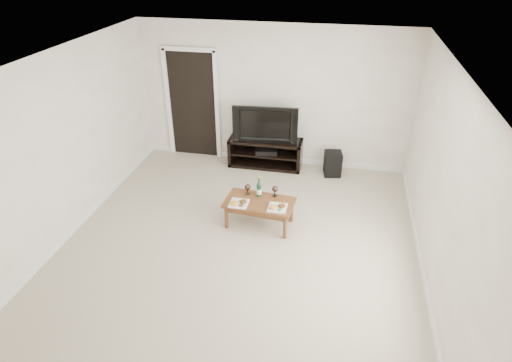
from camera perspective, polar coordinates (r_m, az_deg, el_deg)
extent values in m
plane|color=#BAAC95|center=(6.19, -2.33, -8.64)|extent=(5.50, 5.50, 0.00)
cube|color=white|center=(7.98, 2.29, 11.20)|extent=(5.00, 0.04, 2.60)
cube|color=white|center=(5.00, -2.96, 15.57)|extent=(5.00, 5.50, 0.04)
cube|color=black|center=(8.41, -8.41, 9.93)|extent=(0.90, 0.02, 2.05)
cube|color=black|center=(8.13, 1.25, 3.78)|extent=(1.38, 0.45, 0.55)
imported|color=black|center=(7.88, 1.30, 7.81)|extent=(1.20, 0.25, 0.68)
cube|color=black|center=(8.10, 1.39, 4.05)|extent=(0.44, 0.36, 0.08)
cube|color=black|center=(7.96, 10.19, 2.29)|extent=(0.35, 0.35, 0.45)
cube|color=brown|center=(6.48, 0.45, -4.30)|extent=(1.07, 0.64, 0.42)
cube|color=white|center=(6.29, -2.29, -2.82)|extent=(0.27, 0.27, 0.07)
cube|color=white|center=(6.20, 2.87, -3.39)|extent=(0.27, 0.27, 0.07)
cylinder|color=#0F3820|center=(6.40, 0.41, -0.70)|extent=(0.07, 0.07, 0.35)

